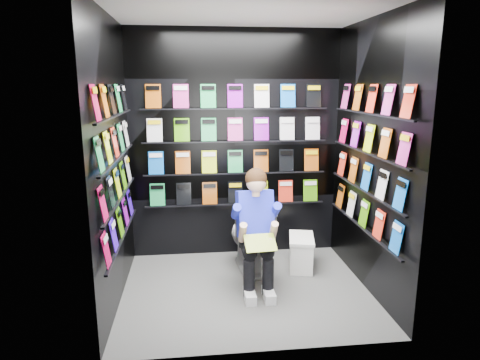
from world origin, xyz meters
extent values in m
plane|color=#575754|center=(0.00, 0.00, 0.00)|extent=(2.40, 2.40, 0.00)
plane|color=white|center=(0.00, 0.00, 2.60)|extent=(2.40, 2.40, 0.00)
cube|color=black|center=(0.00, 1.00, 1.30)|extent=(2.40, 0.04, 2.60)
cube|color=black|center=(0.00, -1.00, 1.30)|extent=(2.40, 0.04, 2.60)
cube|color=black|center=(-1.20, 0.00, 1.30)|extent=(0.04, 2.00, 2.60)
cube|color=black|center=(1.20, 0.00, 1.30)|extent=(0.04, 2.00, 2.60)
imported|color=white|center=(0.10, 0.50, 0.37)|extent=(0.48, 0.78, 0.73)
cube|color=white|center=(0.67, 0.46, 0.16)|extent=(0.33, 0.48, 0.33)
cube|color=white|center=(0.67, 0.46, 0.34)|extent=(0.35, 0.50, 0.03)
cube|color=green|center=(0.10, -0.23, 0.58)|extent=(0.30, 0.19, 0.12)
camera|label=1|loc=(-0.50, -3.85, 1.99)|focal=32.00mm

